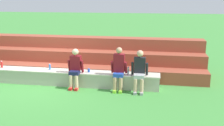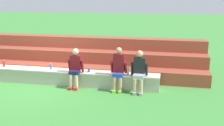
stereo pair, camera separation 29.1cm
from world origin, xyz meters
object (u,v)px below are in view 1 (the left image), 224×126
water_bottle_near_right (128,71)px  plastic_cup_right_end (89,70)px  person_far_left (75,67)px  person_left_of_center (119,68)px  water_bottle_center_gap (2,64)px  person_center (139,70)px  water_bottle_mid_right (50,67)px

water_bottle_near_right → plastic_cup_right_end: size_ratio=2.06×
person_far_left → water_bottle_near_right: bearing=6.8°
person_far_left → plastic_cup_right_end: size_ratio=10.83×
person_far_left → plastic_cup_right_end: bearing=28.7°
plastic_cup_right_end → water_bottle_near_right: bearing=-0.6°
person_left_of_center → water_bottle_center_gap: 4.32m
person_center → water_bottle_center_gap: bearing=176.7°
person_center → person_left_of_center: bearing=179.6°
water_bottle_mid_right → water_bottle_near_right: water_bottle_near_right is taller
person_far_left → water_bottle_near_right: (1.75, 0.21, -0.09)m
water_bottle_center_gap → water_bottle_mid_right: bearing=0.7°
water_bottle_center_gap → plastic_cup_right_end: water_bottle_center_gap is taller
plastic_cup_right_end → water_bottle_mid_right: bearing=176.9°
person_left_of_center → person_center: (0.67, -0.00, -0.04)m
person_far_left → person_left_of_center: bearing=-0.2°
person_left_of_center → plastic_cup_right_end: 1.10m
water_bottle_center_gap → person_far_left: bearing=-5.6°
person_center → water_bottle_mid_right: person_center is taller
person_center → plastic_cup_right_end: (-1.73, 0.23, -0.16)m
water_bottle_center_gap → plastic_cup_right_end: 3.25m
person_center → water_bottle_mid_right: (-3.15, 0.31, -0.12)m
person_left_of_center → plastic_cup_right_end: size_ratio=11.65×
person_left_of_center → water_bottle_near_right: size_ratio=5.66×
person_left_of_center → water_bottle_near_right: bearing=36.8°
water_bottle_near_right → person_center: bearing=-29.9°
water_bottle_center_gap → plastic_cup_right_end: (3.25, -0.06, -0.05)m
water_bottle_mid_right → water_bottle_near_right: (2.77, -0.09, 0.02)m
person_left_of_center → person_center: person_left_of_center is taller
water_bottle_mid_right → plastic_cup_right_end: size_ratio=1.75×
person_far_left → water_bottle_near_right: 1.77m
water_bottle_center_gap → water_bottle_near_right: 4.60m
person_center → water_bottle_center_gap: (-4.98, 0.29, -0.10)m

